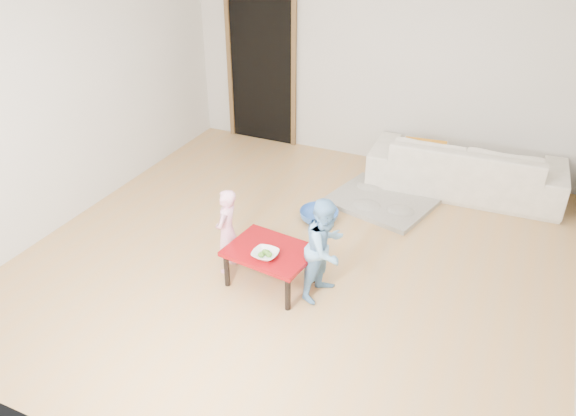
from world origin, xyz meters
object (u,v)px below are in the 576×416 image
Objects in this scene: sofa at (466,166)px; bowl at (265,254)px; child_pink at (227,231)px; basin at (319,216)px; red_table at (271,267)px; child_blue at (325,249)px.

sofa is 9.70× the size of bowl.
bowl is 0.49m from child_pink.
red_table is at bearing -90.00° from basin.
bowl is 1.35m from basin.
basin is at bearing 43.74° from sofa.
basin is (0.00, 1.18, -0.12)m from red_table.
basin is (0.45, 1.15, -0.35)m from child_pink.
child_pink is (-0.47, 0.16, 0.02)m from bowl.
red_table is 1.77× the size of basin.
red_table is 1.19m from basin.
bowl is at bearing 124.94° from child_blue.
red_table is at bearing 79.28° from child_pink.
sofa is 5.19× the size of basin.
sofa is at bearing 139.11° from child_pink.
red_table is at bearing 95.48° from bowl.
bowl is at bearing 61.64° from sofa.
child_blue is at bearing 69.37° from sofa.
child_pink reaches higher than sofa.
child_pink is 1.28m from basin.
bowl is (-1.27, -2.66, 0.08)m from sofa.
child_pink reaches higher than basin.
child_blue is (0.48, 0.19, 0.08)m from bowl.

